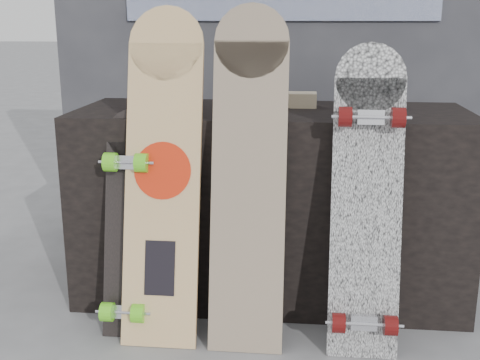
# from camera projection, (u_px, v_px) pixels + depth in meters

# --- Properties ---
(ground) EXTENTS (60.00, 60.00, 0.00)m
(ground) POSITION_uv_depth(u_px,v_px,m) (261.00, 349.00, 2.18)
(ground) COLOR slate
(ground) RESTS_ON ground
(vendor_table) EXTENTS (1.60, 0.60, 0.80)m
(vendor_table) POSITION_uv_depth(u_px,v_px,m) (270.00, 203.00, 2.56)
(vendor_table) COLOR black
(vendor_table) RESTS_ON ground
(booth) EXTENTS (2.40, 0.22, 2.20)m
(booth) POSITION_uv_depth(u_px,v_px,m) (281.00, 30.00, 3.19)
(booth) COLOR #313136
(booth) RESTS_ON ground
(merch_box_purple) EXTENTS (0.18, 0.12, 0.10)m
(merch_box_purple) POSITION_uv_depth(u_px,v_px,m) (159.00, 96.00, 2.50)
(merch_box_purple) COLOR #513063
(merch_box_purple) RESTS_ON vendor_table
(merch_box_small) EXTENTS (0.14, 0.14, 0.12)m
(merch_box_small) POSITION_uv_depth(u_px,v_px,m) (369.00, 95.00, 2.45)
(merch_box_small) COLOR #513063
(merch_box_small) RESTS_ON vendor_table
(merch_box_flat) EXTENTS (0.22, 0.10, 0.06)m
(merch_box_flat) POSITION_uv_depth(u_px,v_px,m) (290.00, 100.00, 2.53)
(merch_box_flat) COLOR #D1B78C
(merch_box_flat) RESTS_ON vendor_table
(longboard_geisha) EXTENTS (0.28, 0.34, 1.21)m
(longboard_geisha) POSITION_uv_depth(u_px,v_px,m) (163.00, 166.00, 2.20)
(longboard_geisha) COLOR beige
(longboard_geisha) RESTS_ON ground
(longboard_celtic) EXTENTS (0.27, 0.29, 1.22)m
(longboard_celtic) POSITION_uv_depth(u_px,v_px,m) (249.00, 168.00, 2.14)
(longboard_celtic) COLOR beige
(longboard_celtic) RESTS_ON ground
(longboard_cascadia) EXTENTS (0.25, 0.30, 1.08)m
(longboard_cascadia) POSITION_uv_depth(u_px,v_px,m) (367.00, 197.00, 2.08)
(longboard_cascadia) COLOR white
(longboard_cascadia) RESTS_ON ground
(skateboard_dark) EXTENTS (0.19, 0.28, 0.84)m
(skateboard_dark) POSITION_uv_depth(u_px,v_px,m) (128.00, 223.00, 2.24)
(skateboard_dark) COLOR black
(skateboard_dark) RESTS_ON ground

